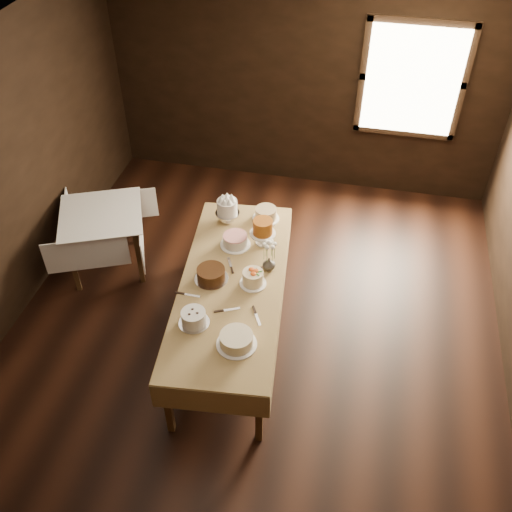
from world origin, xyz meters
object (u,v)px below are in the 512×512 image
at_px(side_table, 102,220).
at_px(cake_swirl, 194,318).
at_px(flower_vase, 269,264).
at_px(cake_server_a, 232,309).
at_px(cake_server_d, 268,264).
at_px(cake_lattice, 235,241).
at_px(display_table, 232,287).
at_px(cake_meringue, 227,212).
at_px(cake_server_e, 192,295).
at_px(cake_flowers, 253,278).
at_px(cake_speckled, 266,214).
at_px(cake_cream, 236,340).
at_px(cake_chocolate, 211,275).
at_px(cake_server_c, 230,262).
at_px(cake_server_b, 258,319).
at_px(cake_caramel, 263,233).

bearing_deg(side_table, cake_swirl, -41.79).
bearing_deg(flower_vase, cake_server_a, -109.98).
bearing_deg(cake_server_d, cake_lattice, 101.83).
bearing_deg(display_table, flower_vase, 40.29).
distance_m(cake_meringue, flower_vase, 0.87).
bearing_deg(cake_server_e, cake_meringue, 89.41).
distance_m(cake_flowers, cake_server_a, 0.39).
bearing_deg(cake_server_a, cake_speckled, 64.14).
distance_m(cake_cream, cake_server_e, 0.72).
height_order(cake_meringue, cake_server_e, cake_meringue).
distance_m(side_table, cake_chocolate, 1.66).
relative_size(cake_speckled, cake_server_a, 1.22).
relative_size(cake_swirl, cake_server_c, 1.25).
bearing_deg(cake_server_c, side_table, 47.52).
relative_size(side_table, cake_speckled, 3.97).
xyz_separation_m(display_table, cake_server_e, (-0.31, -0.25, 0.06)).
bearing_deg(cake_server_c, cake_lattice, -23.59).
bearing_deg(display_table, cake_server_e, -141.38).
bearing_deg(cake_lattice, cake_server_e, -105.32).
distance_m(display_table, cake_swirl, 0.62).
bearing_deg(cake_server_e, cake_server_d, 44.72).
relative_size(display_table, flower_vase, 19.53).
height_order(display_table, cake_speckled, cake_speckled).
distance_m(cake_speckled, cake_server_c, 0.79).
height_order(cake_server_b, cake_server_c, same).
bearing_deg(cake_swirl, cake_server_b, 16.87).
distance_m(cake_meringue, cake_lattice, 0.42).
height_order(cake_chocolate, cake_swirl, cake_swirl).
bearing_deg(cake_server_c, cake_server_e, 130.88).
bearing_deg(cake_meringue, flower_vase, -48.08).
bearing_deg(cake_server_c, cake_flowers, -155.59).
height_order(display_table, cake_swirl, cake_swirl).
distance_m(cake_chocolate, cake_server_c, 0.30).
bearing_deg(cake_lattice, cake_cream, -75.60).
height_order(cake_lattice, flower_vase, flower_vase).
height_order(cake_server_c, cake_server_e, same).
bearing_deg(cake_lattice, cake_swirl, -95.05).
height_order(cake_cream, cake_server_d, cake_cream).
bearing_deg(cake_server_b, cake_cream, -47.42).
relative_size(cake_flowers, cake_cream, 0.68).
distance_m(cake_lattice, cake_swirl, 1.11).
distance_m(cake_speckled, cake_flowers, 1.01).
height_order(cake_speckled, flower_vase, cake_speckled).
bearing_deg(cake_meringue, cake_server_d, -46.61).
bearing_deg(flower_vase, display_table, -139.71).
height_order(cake_meringue, cake_swirl, cake_meringue).
bearing_deg(cake_cream, cake_caramel, 92.50).
bearing_deg(cake_server_a, cake_server_c, 81.56).
height_order(cake_speckled, cake_server_a, cake_speckled).
height_order(cake_swirl, cake_server_b, cake_swirl).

